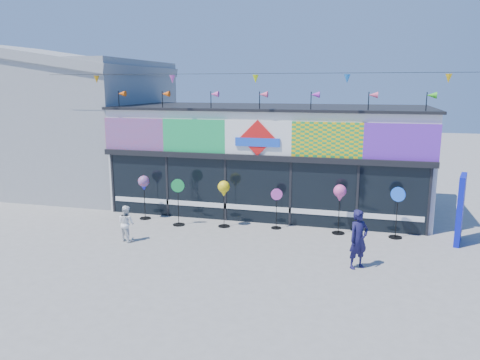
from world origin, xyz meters
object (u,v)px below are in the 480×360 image
(spinner_4, at_px, (340,195))
(blue_sign, at_px, (460,209))
(spinner_3, at_px, (276,208))
(child, at_px, (126,223))
(spinner_1, at_px, (178,201))
(spinner_5, at_px, (397,211))
(adult_man, at_px, (358,239))
(spinner_2, at_px, (224,190))
(spinner_0, at_px, (144,184))

(spinner_4, bearing_deg, blue_sign, 0.05)
(spinner_3, relative_size, child, 1.21)
(blue_sign, xyz_separation_m, spinner_1, (-9.30, -0.49, -0.22))
(spinner_4, bearing_deg, child, -158.84)
(spinner_5, distance_m, adult_man, 3.19)
(spinner_1, height_order, spinner_3, spinner_1)
(spinner_1, height_order, spinner_2, spinner_1)
(blue_sign, relative_size, adult_man, 1.34)
(child, bearing_deg, adult_man, -160.51)
(spinner_3, bearing_deg, spinner_4, -0.95)
(spinner_2, xyz_separation_m, spinner_4, (3.96, 0.25, 0.03))
(blue_sign, height_order, child, blue_sign)
(spinner_5, bearing_deg, spinner_1, -176.02)
(child, bearing_deg, spinner_2, -115.65)
(spinner_4, distance_m, child, 7.04)
(spinner_1, height_order, child, spinner_1)
(spinner_5, bearing_deg, child, -163.03)
(spinner_1, xyz_separation_m, spinner_4, (5.58, 0.49, 0.46))
(spinner_0, height_order, spinner_3, spinner_0)
(blue_sign, xyz_separation_m, child, (-10.24, -2.53, -0.52))
(blue_sign, height_order, spinner_0, blue_sign)
(blue_sign, bearing_deg, spinner_1, -163.88)
(spinner_4, bearing_deg, adult_man, -76.96)
(spinner_1, relative_size, adult_man, 1.02)
(adult_man, distance_m, child, 7.23)
(spinner_3, bearing_deg, child, -149.76)
(spinner_0, xyz_separation_m, spinner_2, (3.15, -0.19, 0.01))
(blue_sign, relative_size, spinner_2, 1.33)
(blue_sign, relative_size, spinner_4, 1.30)
(spinner_1, xyz_separation_m, adult_man, (6.26, -2.45, -0.07))
(spinner_2, bearing_deg, spinner_3, 8.79)
(spinner_5, xyz_separation_m, adult_man, (-1.16, -2.97, -0.08))
(spinner_0, xyz_separation_m, spinner_1, (1.53, -0.43, -0.43))
(adult_man, height_order, child, adult_man)
(spinner_2, relative_size, child, 1.42)
(spinner_5, distance_m, child, 8.76)
(spinner_4, height_order, spinner_5, spinner_5)
(spinner_0, height_order, adult_man, spinner_0)
(blue_sign, height_order, spinner_2, blue_sign)
(spinner_0, relative_size, spinner_1, 0.98)
(blue_sign, distance_m, spinner_1, 9.31)
(spinner_0, relative_size, spinner_3, 1.16)
(spinner_0, relative_size, spinner_4, 0.97)
(blue_sign, bearing_deg, spinner_4, -166.87)
(spinner_0, distance_m, child, 2.64)
(blue_sign, relative_size, spinner_0, 1.34)
(spinner_3, bearing_deg, spinner_0, -178.90)
(spinner_3, relative_size, spinner_4, 0.84)
(blue_sign, xyz_separation_m, spinner_3, (-5.85, 0.03, -0.36))
(spinner_3, bearing_deg, spinner_2, -171.21)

